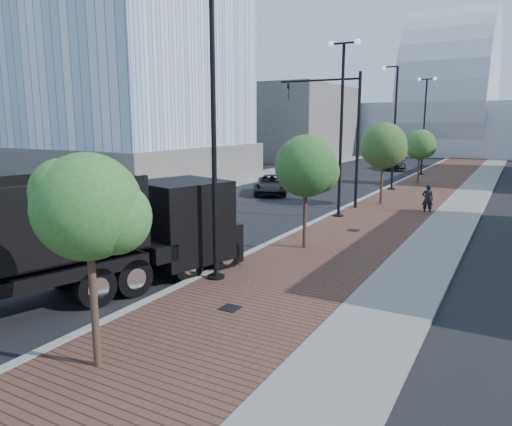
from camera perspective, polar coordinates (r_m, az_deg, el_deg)
The scene contains 23 objects.
sidewalk at distance 43.23m, azimuth 21.40°, elevation 3.28°, with size 7.00×140.00×0.12m, color #4C2D23.
concrete_strip at distance 42.96m, azimuth 24.96°, elevation 2.97°, with size 2.40×140.00×0.13m, color slate.
curb at distance 43.81m, azimuth 16.86°, elevation 3.66°, with size 0.30×140.00×0.14m, color gray.
west_sidewalk at distance 48.21m, azimuth 1.56°, elevation 4.73°, with size 4.00×140.00×0.12m, color slate.
dump_truck at distance 15.30m, azimuth -18.98°, elevation -3.55°, with size 6.43×13.83×3.65m.
white_sedan at distance 23.20m, azimuth -8.79°, elevation -0.60°, with size 1.35×3.88×1.28m, color white.
dark_car_mid at distance 34.73m, azimuth 1.89°, elevation 3.39°, with size 2.29×4.97×1.38m, color black.
dark_car_far at distance 54.80m, azimuth 16.09°, elevation 5.79°, with size 2.15×5.28×1.53m, color black.
pedestrian at distance 28.88m, azimuth 19.74°, elevation 1.56°, with size 0.62×0.41×1.70m, color black.
streetlight_1 at distance 15.23m, azimuth -5.39°, elevation 7.61°, with size 1.44×0.56×9.21m.
streetlight_2 at distance 25.98m, azimuth 10.11°, elevation 9.86°, with size 1.72×0.56×9.28m.
streetlight_3 at distance 37.56m, azimuth 15.97°, elevation 9.14°, with size 1.44×0.56×9.21m.
streetlight_4 at distance 49.29m, azimuth 19.37°, elevation 9.81°, with size 1.72×0.56×9.28m.
traffic_mast at distance 29.11m, azimuth 10.37°, elevation 10.26°, with size 5.09×0.20×8.00m.
tree_0 at distance 10.06m, azimuth -19.14°, elevation 0.62°, with size 2.24×2.17×4.60m.
tree_1 at distance 19.16m, azimuth 6.11°, elevation 5.53°, with size 2.51×2.48×4.68m.
tree_2 at distance 30.53m, azimuth 15.02°, elevation 7.74°, with size 2.82×2.82×5.15m.
tree_3 at distance 42.28m, azimuth 19.01°, elevation 7.71°, with size 2.53×2.50×4.58m.
tower_podium at distance 47.97m, azimuth -14.81°, elevation 6.07°, with size 19.00×19.00×3.00m, color #645F5A.
convention_center at distance 88.26m, azimuth 22.16°, elevation 10.58°, with size 50.00×30.00×50.00m.
commercial_block_nw at distance 68.98m, azimuth 4.12°, elevation 10.65°, with size 14.00×20.00×10.00m, color #5F5A55.
utility_cover_1 at distance 13.47m, azimuth -3.09°, elevation -11.22°, with size 0.50×0.50×0.02m, color black.
utility_cover_2 at distance 23.13m, azimuth 11.52°, elevation -2.02°, with size 0.50×0.50×0.02m, color black.
Camera 1 is at (9.06, -2.56, 5.18)m, focal length 33.60 mm.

